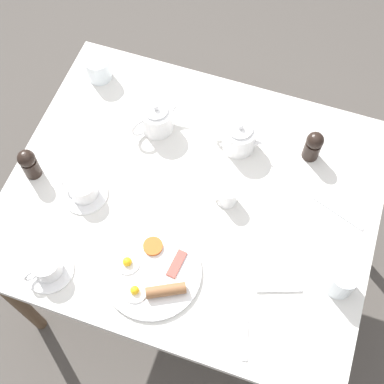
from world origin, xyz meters
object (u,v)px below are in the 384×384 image
at_px(teapot_far, 156,119).
at_px(teacup_with_saucer_right, 83,190).
at_px(napkin_folded, 277,266).
at_px(fork_by_plate, 245,329).
at_px(water_glass_short, 342,280).
at_px(salt_grinder, 313,145).
at_px(knife_by_plate, 335,211).
at_px(breakfast_plate, 152,273).
at_px(teapot_near, 239,137).
at_px(creamer_jug, 227,195).
at_px(teacup_with_saucer_left, 47,267).
at_px(pepper_grinder, 29,163).
at_px(water_glass_tall, 98,68).

xyz_separation_m(teapot_far, teacup_with_saucer_right, (0.12, 0.29, -0.02)).
relative_size(napkin_folded, fork_by_plate, 1.13).
xyz_separation_m(teacup_with_saucer_right, napkin_folded, (-0.60, 0.03, -0.03)).
bearing_deg(water_glass_short, teacup_with_saucer_right, -2.43).
bearing_deg(salt_grinder, fork_by_plate, 86.20).
relative_size(salt_grinder, knife_by_plate, 0.61).
distance_m(teapot_far, napkin_folded, 0.58).
bearing_deg(water_glass_short, teapot_far, -26.64).
bearing_deg(breakfast_plate, teapot_near, -102.15).
bearing_deg(creamer_jug, teacup_with_saucer_left, 42.19).
height_order(creamer_jug, knife_by_plate, creamer_jug).
xyz_separation_m(teacup_with_saucer_right, fork_by_plate, (-0.57, 0.23, -0.03)).
relative_size(breakfast_plate, water_glass_short, 2.84).
relative_size(salt_grinder, napkin_folded, 0.61).
xyz_separation_m(teacup_with_saucer_right, salt_grinder, (-0.61, -0.35, 0.03)).
xyz_separation_m(salt_grinder, knife_by_plate, (-0.11, 0.16, -0.06)).
bearing_deg(teapot_far, salt_grinder, -46.76).
relative_size(pepper_grinder, knife_by_plate, 0.61).
xyz_separation_m(teapot_near, teapot_far, (0.26, 0.02, 0.00)).
height_order(breakfast_plate, pepper_grinder, pepper_grinder).
bearing_deg(creamer_jug, teacup_with_saucer_right, 15.89).
bearing_deg(knife_by_plate, fork_by_plate, 69.90).
bearing_deg(pepper_grinder, fork_by_plate, 161.61).
bearing_deg(breakfast_plate, teapot_far, -71.03).
distance_m(breakfast_plate, pepper_grinder, 0.49).
xyz_separation_m(teapot_near, water_glass_tall, (0.52, -0.11, -0.01)).
xyz_separation_m(breakfast_plate, napkin_folded, (-0.32, -0.13, -0.01)).
height_order(water_glass_short, salt_grinder, salt_grinder).
xyz_separation_m(pepper_grinder, salt_grinder, (-0.78, -0.33, 0.00)).
bearing_deg(fork_by_plate, water_glass_short, -136.22).
relative_size(water_glass_short, napkin_folded, 0.53).
distance_m(breakfast_plate, teacup_with_saucer_right, 0.33).
distance_m(teacup_with_saucer_left, water_glass_tall, 0.69).
bearing_deg(teapot_near, water_glass_short, -38.81).
bearing_deg(salt_grinder, water_glass_short, 113.74).
bearing_deg(knife_by_plate, creamer_jug, 12.85).
relative_size(teacup_with_saucer_right, napkin_folded, 0.75).
xyz_separation_m(breakfast_plate, salt_grinder, (-0.33, -0.52, 0.05)).
xyz_separation_m(water_glass_short, fork_by_plate, (0.21, 0.20, -0.05)).
relative_size(salt_grinder, fork_by_plate, 0.69).
height_order(water_glass_tall, pepper_grinder, pepper_grinder).
bearing_deg(pepper_grinder, napkin_folded, 176.30).
bearing_deg(napkin_folded, breakfast_plate, 22.73).
relative_size(water_glass_short, fork_by_plate, 0.60).
bearing_deg(water_glass_tall, napkin_folded, 148.03).
height_order(salt_grinder, napkin_folded, salt_grinder).
bearing_deg(knife_by_plate, water_glass_tall, -15.52).
xyz_separation_m(teacup_with_saucer_left, pepper_grinder, (0.18, -0.27, 0.03)).
xyz_separation_m(teacup_with_saucer_right, knife_by_plate, (-0.72, -0.19, -0.03)).
distance_m(water_glass_short, napkin_folded, 0.18).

